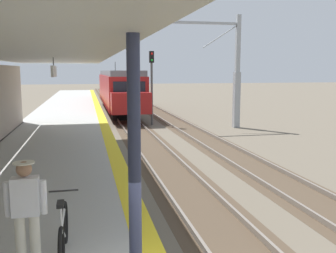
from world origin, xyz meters
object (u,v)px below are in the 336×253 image
Objects in this scene: rail_signal_post at (152,80)px; bicycle_beside_commuter at (63,234)px; approaching_train at (119,89)px; catenary_pylon_far_side at (233,74)px; commuter_person at (26,211)px.

bicycle_beside_commuter is at bearing -103.65° from rail_signal_post.
approaching_train is 13.68m from catenary_pylon_far_side.
bicycle_beside_commuter is 20.93m from catenary_pylon_far_side.
rail_signal_post is (1.48, -9.53, 1.02)m from approaching_train.
catenary_pylon_far_side reaches higher than commuter_person.
catenary_pylon_far_side reaches higher than rail_signal_post.
rail_signal_post reaches higher than commuter_person.
bicycle_beside_commuter is at bearing -96.67° from approaching_train.
approaching_train reaches higher than commuter_person.
catenary_pylon_far_side is (5.11, -2.38, 0.41)m from rail_signal_post.
rail_signal_post is 0.69× the size of catenary_pylon_far_side.
catenary_pylon_far_side reaches higher than approaching_train.
commuter_person is 21.66m from rail_signal_post.
approaching_train is 9.70m from rail_signal_post.
commuter_person is at bearing -97.48° from approaching_train.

